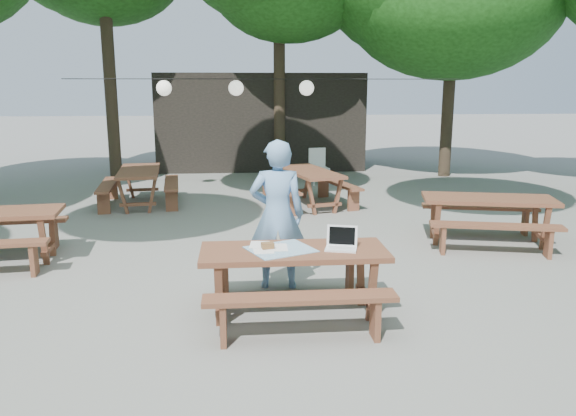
{
  "coord_description": "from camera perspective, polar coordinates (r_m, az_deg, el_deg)",
  "views": [
    {
      "loc": [
        -0.18,
        -6.96,
        2.48
      ],
      "look_at": [
        0.4,
        -0.51,
        1.05
      ],
      "focal_mm": 35.0,
      "sensor_mm": 36.0,
      "label": 1
    }
  ],
  "objects": [
    {
      "name": "laptop",
      "position": [
        6.07,
        5.45,
        -3.54
      ],
      "size": [
        0.39,
        0.34,
        0.24
      ],
      "rotation": [
        0.0,
        0.0,
        -0.27
      ],
      "color": "white",
      "rests_on": "main_picnic_table"
    },
    {
      "name": "pavilion",
      "position": [
        17.5,
        -2.89,
        8.89
      ],
      "size": [
        6.0,
        3.0,
        2.8
      ],
      "primitive_type": "cube",
      "color": "black",
      "rests_on": "ground"
    },
    {
      "name": "plastic_chair",
      "position": [
        14.3,
        3.16,
        3.49
      ],
      "size": [
        0.5,
        0.5,
        0.9
      ],
      "rotation": [
        0.0,
        0.0,
        0.15
      ],
      "color": "white",
      "rests_on": "ground"
    },
    {
      "name": "picnic_table_far_e",
      "position": [
        11.64,
        2.17,
        2.09
      ],
      "size": [
        2.02,
        2.24,
        0.75
      ],
      "rotation": [
        0.0,
        0.0,
        1.83
      ],
      "color": "brown",
      "rests_on": "ground"
    },
    {
      "name": "picnic_table_far_w",
      "position": [
        12.13,
        -14.82,
        2.1
      ],
      "size": [
        1.77,
        2.07,
        0.75
      ],
      "rotation": [
        0.0,
        0.0,
        1.68
      ],
      "color": "brown",
      "rests_on": "ground"
    },
    {
      "name": "tabletop_clutter",
      "position": [
        6.02,
        -1.12,
        -4.12
      ],
      "size": [
        0.82,
        0.76,
        0.08
      ],
      "color": "teal",
      "rests_on": "main_picnic_table"
    },
    {
      "name": "ground",
      "position": [
        7.39,
        -3.43,
        -7.18
      ],
      "size": [
        80.0,
        80.0,
        0.0
      ],
      "primitive_type": "plane",
      "color": "slate",
      "rests_on": "ground"
    },
    {
      "name": "main_picnic_table",
      "position": [
        6.14,
        0.58,
        -7.45
      ],
      "size": [
        2.0,
        1.58,
        0.75
      ],
      "color": "brown",
      "rests_on": "ground"
    },
    {
      "name": "paper_lanterns",
      "position": [
        12.96,
        -5.24,
        12.06
      ],
      "size": [
        9.0,
        0.34,
        0.38
      ],
      "color": "black",
      "rests_on": "ground"
    },
    {
      "name": "picnic_table_ne",
      "position": [
        9.4,
        19.57,
        -1.13
      ],
      "size": [
        2.21,
        1.98,
        0.75
      ],
      "rotation": [
        0.0,
        0.0,
        -0.23
      ],
      "color": "brown",
      "rests_on": "ground"
    },
    {
      "name": "woman",
      "position": [
        6.85,
        -1.1,
        -0.69
      ],
      "size": [
        0.7,
        0.48,
        1.84
      ],
      "primitive_type": "imported",
      "rotation": [
        0.0,
        0.0,
        3.08
      ],
      "color": "#73A0D1",
      "rests_on": "ground"
    }
  ]
}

